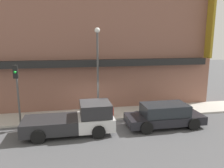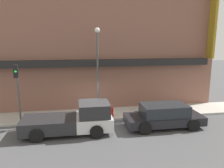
{
  "view_description": "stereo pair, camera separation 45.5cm",
  "coord_description": "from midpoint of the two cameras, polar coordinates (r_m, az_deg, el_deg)",
  "views": [
    {
      "loc": [
        -1.55,
        -13.74,
        5.37
      ],
      "look_at": [
        1.31,
        1.02,
        2.33
      ],
      "focal_mm": 35.0,
      "sensor_mm": 36.0,
      "label": 1
    },
    {
      "loc": [
        -1.1,
        -13.82,
        5.37
      ],
      "look_at": [
        1.31,
        1.02,
        2.33
      ],
      "focal_mm": 35.0,
      "sensor_mm": 36.0,
      "label": 2
    }
  ],
  "objects": [
    {
      "name": "street_lamp",
      "position": [
        14.95,
        -2.92,
        5.66
      ],
      "size": [
        0.36,
        0.36,
        6.05
      ],
      "color": "#4C4C4C",
      "rests_on": "sidewalk"
    },
    {
      "name": "pickup_truck",
      "position": [
        13.08,
        -8.89,
        -9.2
      ],
      "size": [
        5.17,
        2.21,
        1.79
      ],
      "rotation": [
        0.0,
        0.0,
        0.0
      ],
      "color": "silver",
      "rests_on": "ground"
    },
    {
      "name": "ground_plane",
      "position": [
        14.85,
        -3.54,
        -9.78
      ],
      "size": [
        80.0,
        80.0,
        0.0
      ],
      "primitive_type": "plane",
      "color": "#4C4C4F"
    },
    {
      "name": "building",
      "position": [
        17.86,
        -5.0,
        10.01
      ],
      "size": [
        19.8,
        3.8,
        10.98
      ],
      "color": "brown",
      "rests_on": "ground"
    },
    {
      "name": "parked_car",
      "position": [
        14.22,
        14.29,
        -8.03
      ],
      "size": [
        4.84,
        2.09,
        1.44
      ],
      "rotation": [
        0.0,
        0.0,
        -0.04
      ],
      "color": "black",
      "rests_on": "ground"
    },
    {
      "name": "fire_hydrant",
      "position": [
        15.29,
        0.86,
        -7.25
      ],
      "size": [
        0.2,
        0.2,
        0.69
      ],
      "color": "red",
      "rests_on": "sidewalk"
    },
    {
      "name": "sidewalk",
      "position": [
        16.02,
        -4.01,
        -7.94
      ],
      "size": [
        36.0,
        2.54,
        0.13
      ],
      "color": "#B7B2A8",
      "rests_on": "ground"
    },
    {
      "name": "traffic_light",
      "position": [
        14.86,
        -22.72,
        0.15
      ],
      "size": [
        0.28,
        0.42,
        3.73
      ],
      "color": "#4C4C4C",
      "rests_on": "sidewalk"
    }
  ]
}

